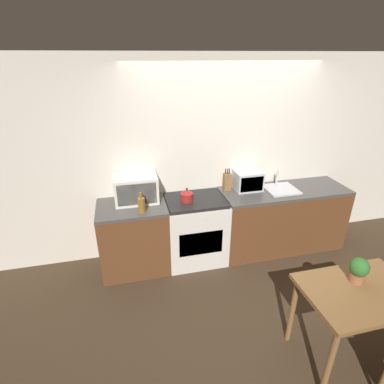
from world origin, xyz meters
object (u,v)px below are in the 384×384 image
(stove_range, at_px, (195,230))
(bottle, at_px, (142,205))
(toaster_oven, at_px, (248,180))
(dining_table, at_px, (359,300))
(microwave, at_px, (136,189))
(kettle, at_px, (187,195))

(stove_range, relative_size, bottle, 3.60)
(stove_range, height_order, toaster_oven, toaster_oven)
(stove_range, xyz_separation_m, toaster_oven, (0.76, 0.14, 0.58))
(toaster_oven, bearing_deg, dining_table, -82.88)
(bottle, bearing_deg, toaster_oven, 12.86)
(stove_range, height_order, dining_table, stove_range)
(stove_range, xyz_separation_m, dining_table, (1.00, -1.76, 0.22))
(microwave, relative_size, bottle, 2.09)
(stove_range, bearing_deg, bottle, -164.47)
(stove_range, distance_m, dining_table, 2.03)
(kettle, bearing_deg, stove_range, 12.06)
(kettle, bearing_deg, dining_table, -57.35)
(stove_range, relative_size, microwave, 1.73)
(stove_range, distance_m, microwave, 0.96)
(microwave, height_order, bottle, microwave)
(kettle, xyz_separation_m, dining_table, (1.11, -1.73, -0.31))
(stove_range, bearing_deg, toaster_oven, 10.41)
(bottle, xyz_separation_m, toaster_oven, (1.44, 0.33, 0.03))
(toaster_oven, xyz_separation_m, dining_table, (0.24, -1.90, -0.36))
(bottle, relative_size, dining_table, 0.26)
(dining_table, bearing_deg, microwave, 132.52)
(microwave, bearing_deg, dining_table, -47.48)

